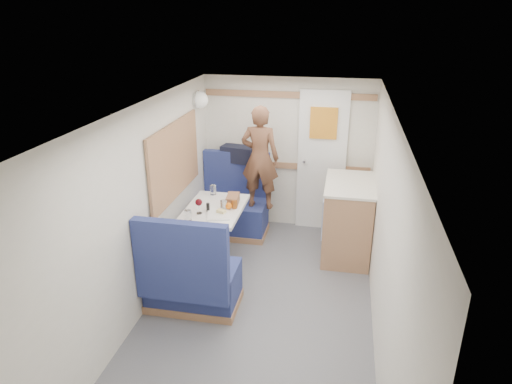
% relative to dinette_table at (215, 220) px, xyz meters
% --- Properties ---
extents(floor, '(4.50, 4.50, 0.00)m').
position_rel_dinette_table_xyz_m(floor, '(0.65, -1.00, -0.57)').
color(floor, '#515156').
rests_on(floor, ground).
extents(ceiling, '(4.50, 4.50, 0.00)m').
position_rel_dinette_table_xyz_m(ceiling, '(0.65, -1.00, 1.43)').
color(ceiling, silver).
rests_on(ceiling, wall_back).
extents(wall_back, '(2.20, 0.02, 2.00)m').
position_rel_dinette_table_xyz_m(wall_back, '(0.65, 1.25, 0.43)').
color(wall_back, silver).
rests_on(wall_back, floor).
extents(wall_left, '(0.02, 4.50, 2.00)m').
position_rel_dinette_table_xyz_m(wall_left, '(-0.45, -1.00, 0.43)').
color(wall_left, silver).
rests_on(wall_left, floor).
extents(wall_right, '(0.02, 4.50, 2.00)m').
position_rel_dinette_table_xyz_m(wall_right, '(1.75, -1.00, 0.43)').
color(wall_right, silver).
rests_on(wall_right, floor).
extents(oak_trim_low, '(2.15, 0.02, 0.08)m').
position_rel_dinette_table_xyz_m(oak_trim_low, '(0.65, 1.23, 0.28)').
color(oak_trim_low, '#926442').
rests_on(oak_trim_low, wall_back).
extents(oak_trim_high, '(2.15, 0.02, 0.08)m').
position_rel_dinette_table_xyz_m(oak_trim_high, '(0.65, 1.23, 1.21)').
color(oak_trim_high, '#926442').
rests_on(oak_trim_high, wall_back).
extents(side_window, '(0.04, 1.30, 0.72)m').
position_rel_dinette_table_xyz_m(side_window, '(-0.43, 0.00, 0.68)').
color(side_window, '#B7C0A3').
rests_on(side_window, wall_left).
extents(rear_door, '(0.62, 0.12, 1.86)m').
position_rel_dinette_table_xyz_m(rear_door, '(1.10, 1.22, 0.41)').
color(rear_door, white).
rests_on(rear_door, wall_back).
extents(dinette_table, '(0.62, 0.92, 0.72)m').
position_rel_dinette_table_xyz_m(dinette_table, '(0.00, 0.00, 0.00)').
color(dinette_table, white).
rests_on(dinette_table, floor).
extents(bench_far, '(0.90, 0.59, 1.05)m').
position_rel_dinette_table_xyz_m(bench_far, '(-0.00, 0.86, -0.27)').
color(bench_far, navy).
rests_on(bench_far, floor).
extents(bench_near, '(0.90, 0.59, 1.05)m').
position_rel_dinette_table_xyz_m(bench_near, '(-0.00, -0.86, -0.27)').
color(bench_near, navy).
rests_on(bench_near, floor).
extents(ledge, '(0.90, 0.14, 0.04)m').
position_rel_dinette_table_xyz_m(ledge, '(-0.00, 1.12, 0.31)').
color(ledge, '#926442').
rests_on(ledge, bench_far).
extents(dome_light, '(0.20, 0.20, 0.20)m').
position_rel_dinette_table_xyz_m(dome_light, '(-0.39, 0.85, 1.18)').
color(dome_light, white).
rests_on(dome_light, wall_left).
extents(galley_counter, '(0.57, 0.92, 0.92)m').
position_rel_dinette_table_xyz_m(galley_counter, '(1.47, 0.55, -0.10)').
color(galley_counter, '#926442').
rests_on(galley_counter, floor).
extents(person, '(0.49, 0.34, 1.28)m').
position_rel_dinette_table_xyz_m(person, '(0.38, 0.75, 0.53)').
color(person, brown).
rests_on(person, bench_far).
extents(duffel_bag, '(0.47, 0.30, 0.21)m').
position_rel_dinette_table_xyz_m(duffel_bag, '(0.02, 1.12, 0.44)').
color(duffel_bag, black).
rests_on(duffel_bag, ledge).
extents(tray, '(0.31, 0.36, 0.02)m').
position_rel_dinette_table_xyz_m(tray, '(0.10, -0.18, 0.16)').
color(tray, white).
rests_on(tray, dinette_table).
extents(orange_fruit, '(0.07, 0.07, 0.07)m').
position_rel_dinette_table_xyz_m(orange_fruit, '(0.18, -0.04, 0.21)').
color(orange_fruit, '#EA5E0A').
rests_on(orange_fruit, tray).
extents(cheese_block, '(0.11, 0.09, 0.03)m').
position_rel_dinette_table_xyz_m(cheese_block, '(0.12, -0.15, 0.19)').
color(cheese_block, '#E8DB86').
rests_on(cheese_block, tray).
extents(wine_glass, '(0.08, 0.08, 0.17)m').
position_rel_dinette_table_xyz_m(wine_glass, '(-0.12, -0.18, 0.28)').
color(wine_glass, white).
rests_on(wine_glass, dinette_table).
extents(tumbler_left, '(0.07, 0.07, 0.12)m').
position_rel_dinette_table_xyz_m(tumbler_left, '(-0.17, -0.38, 0.21)').
color(tumbler_left, white).
rests_on(tumbler_left, dinette_table).
extents(tumbler_mid, '(0.07, 0.07, 0.12)m').
position_rel_dinette_table_xyz_m(tumbler_mid, '(-0.12, 0.38, 0.21)').
color(tumbler_mid, white).
rests_on(tumbler_mid, dinette_table).
extents(tumbler_right, '(0.07, 0.07, 0.11)m').
position_rel_dinette_table_xyz_m(tumbler_right, '(0.12, -0.04, 0.21)').
color(tumbler_right, white).
rests_on(tumbler_right, dinette_table).
extents(beer_glass, '(0.06, 0.06, 0.10)m').
position_rel_dinette_table_xyz_m(beer_glass, '(0.22, 0.03, 0.20)').
color(beer_glass, brown).
rests_on(beer_glass, dinette_table).
extents(pepper_grinder, '(0.04, 0.04, 0.10)m').
position_rel_dinette_table_xyz_m(pepper_grinder, '(-0.04, -0.11, 0.20)').
color(pepper_grinder, black).
rests_on(pepper_grinder, dinette_table).
extents(salt_grinder, '(0.03, 0.03, 0.08)m').
position_rel_dinette_table_xyz_m(salt_grinder, '(-0.05, -0.08, 0.20)').
color(salt_grinder, silver).
rests_on(salt_grinder, dinette_table).
extents(bread_loaf, '(0.16, 0.25, 0.10)m').
position_rel_dinette_table_xyz_m(bread_loaf, '(0.18, 0.15, 0.20)').
color(bread_loaf, brown).
rests_on(bread_loaf, dinette_table).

